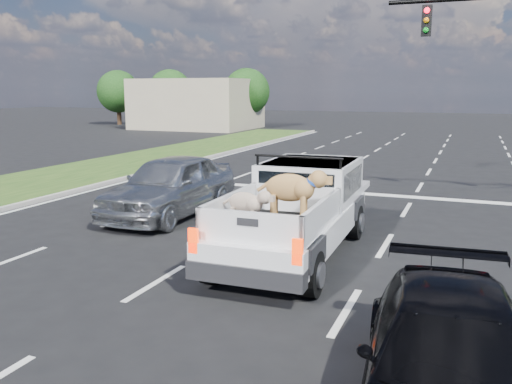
% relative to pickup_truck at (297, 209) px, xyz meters
% --- Properties ---
extents(ground, '(160.00, 160.00, 0.00)m').
position_rel_pickup_truck_xyz_m(ground, '(-0.09, -2.64, -0.99)').
color(ground, black).
rests_on(ground, ground).
extents(road_markings, '(17.75, 60.00, 0.01)m').
position_rel_pickup_truck_xyz_m(road_markings, '(-0.09, 3.93, -0.98)').
color(road_markings, silver).
rests_on(road_markings, ground).
extents(grass_median_left, '(5.00, 60.00, 0.10)m').
position_rel_pickup_truck_xyz_m(grass_median_left, '(-11.59, 3.36, -0.94)').
color(grass_median_left, '#1F4515').
rests_on(grass_median_left, ground).
extents(curb_left, '(0.15, 60.00, 0.14)m').
position_rel_pickup_truck_xyz_m(curb_left, '(-9.14, 3.36, -0.92)').
color(curb_left, '#A19B94').
rests_on(curb_left, ground).
extents(building_left, '(10.00, 8.00, 4.40)m').
position_rel_pickup_truck_xyz_m(building_left, '(-20.09, 33.36, 1.21)').
color(building_left, tan).
rests_on(building_left, ground).
extents(tree_far_a, '(4.20, 4.20, 5.40)m').
position_rel_pickup_truck_xyz_m(tree_far_a, '(-30.09, 35.36, 2.30)').
color(tree_far_a, '#332114').
rests_on(tree_far_a, ground).
extents(tree_far_b, '(4.20, 4.20, 5.40)m').
position_rel_pickup_truck_xyz_m(tree_far_b, '(-24.09, 35.36, 2.30)').
color(tree_far_b, '#332114').
rests_on(tree_far_b, ground).
extents(tree_far_c, '(4.20, 4.20, 5.40)m').
position_rel_pickup_truck_xyz_m(tree_far_c, '(-16.09, 35.36, 2.30)').
color(tree_far_c, '#332114').
rests_on(tree_far_c, ground).
extents(pickup_truck, '(2.23, 5.68, 2.11)m').
position_rel_pickup_truck_xyz_m(pickup_truck, '(0.00, 0.00, 0.00)').
color(pickup_truck, black).
rests_on(pickup_truck, ground).
extents(silver_sedan, '(2.07, 5.02, 1.70)m').
position_rel_pickup_truck_xyz_m(silver_sedan, '(-4.37, 2.18, -0.13)').
color(silver_sedan, '#ACAEB3').
rests_on(silver_sedan, ground).
extents(black_coupe, '(2.24, 4.72, 1.33)m').
position_rel_pickup_truck_xyz_m(black_coupe, '(3.30, -5.09, -0.32)').
color(black_coupe, black).
rests_on(black_coupe, ground).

